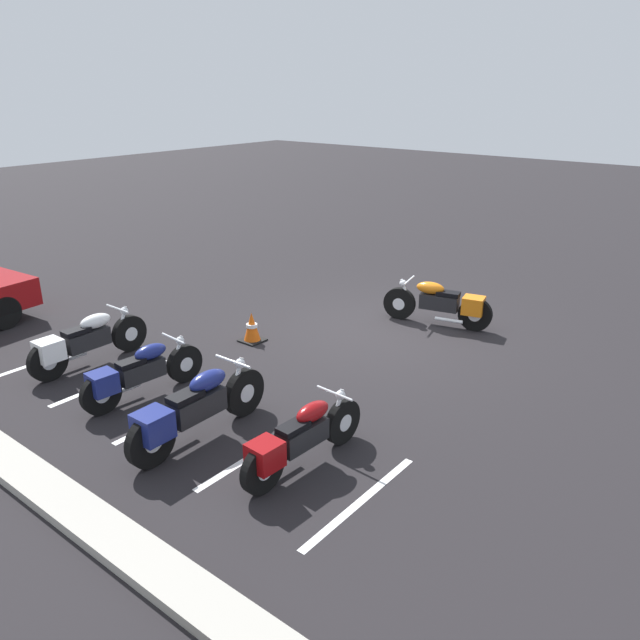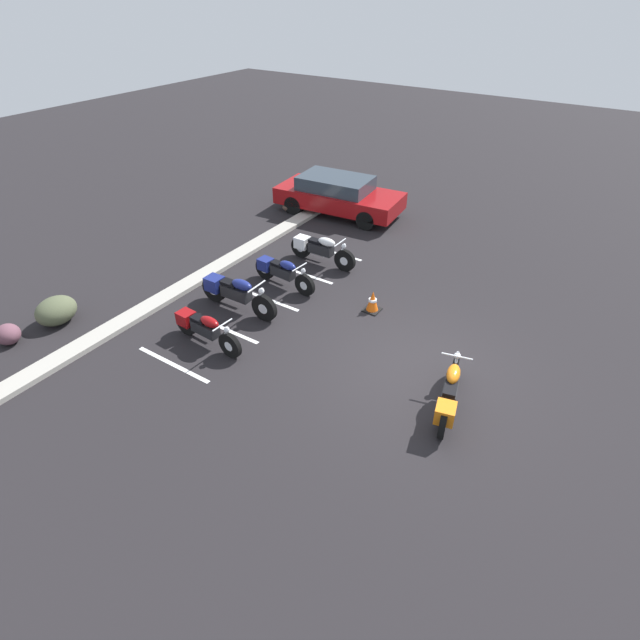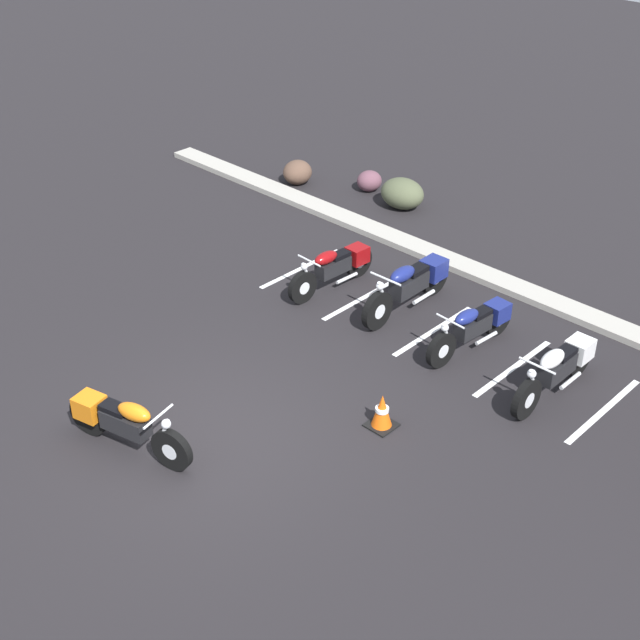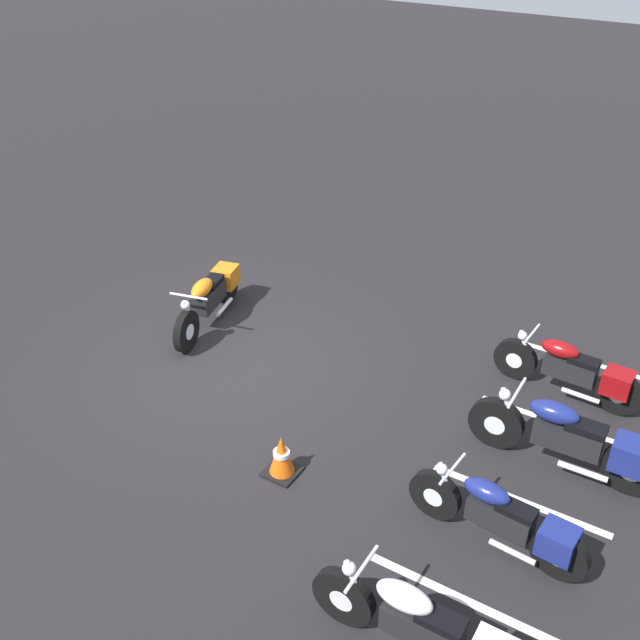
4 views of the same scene
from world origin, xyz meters
TOP-DOWN VIEW (x-y plane):
  - ground at (0.00, 0.00)m, footprint 60.00×60.00m
  - motorcycle_orange_featured at (-0.78, -0.98)m, footprint 2.10×0.80m
  - parked_bike_0 at (-1.77, 4.41)m, footprint 0.57×2.03m
  - parked_bike_1 at (-0.31, 4.79)m, footprint 0.65×2.30m
  - parked_bike_2 at (1.25, 4.52)m, footprint 0.57×2.02m
  - parked_bike_3 at (2.88, 4.39)m, footprint 0.60×2.15m
  - traffic_cone at (1.51, 1.89)m, footprint 0.40×0.40m
  - stall_line_0 at (-2.72, 4.46)m, footprint 0.10×2.10m
  - stall_line_1 at (-1.13, 4.46)m, footprint 0.10×2.10m
  - stall_line_2 at (0.47, 4.46)m, footprint 0.10×2.10m
  - stall_line_3 at (2.07, 4.46)m, footprint 0.10×2.10m

SIDE VIEW (x-z plane):
  - ground at x=0.00m, z-range 0.00..0.00m
  - stall_line_0 at x=-2.72m, z-range 0.00..0.00m
  - stall_line_1 at x=-1.13m, z-range 0.00..0.00m
  - stall_line_2 at x=0.47m, z-range 0.00..0.00m
  - stall_line_3 at x=2.07m, z-range 0.00..0.00m
  - traffic_cone at x=1.51m, z-range -0.02..0.53m
  - parked_bike_2 at x=1.25m, z-range 0.03..0.82m
  - parked_bike_0 at x=-1.77m, z-range 0.03..0.82m
  - motorcycle_orange_featured at x=-0.78m, z-range 0.03..0.87m
  - parked_bike_3 at x=2.88m, z-range 0.03..0.87m
  - parked_bike_1 at x=-0.31m, z-range 0.03..0.93m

